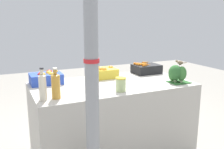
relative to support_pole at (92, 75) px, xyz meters
The scene contains 10 objects.
market_table 1.10m from the support_pole, 55.05° to the left, with size 1.72×0.90×0.83m, color #B7B2A8.
support_pole is the anchor object (origin of this frame).
apple_crate 1.03m from the support_pole, 99.67° to the left, with size 0.34×0.25×0.14m.
orange_crate 1.12m from the support_pole, 64.06° to the left, with size 0.34×0.25×0.15m.
carrot_crate 1.50m from the support_pole, 41.68° to the left, with size 0.34×0.25×0.15m.
broccoli_pile 1.25m from the support_pole, 20.75° to the left, with size 0.23×0.20×0.20m.
juice_bottle_cloudy 0.54m from the support_pole, 125.37° to the left, with size 0.07×0.07×0.29m.
juice_bottle_amber 0.49m from the support_pole, 113.78° to the left, with size 0.08×0.08×0.28m.
pickle_jar 0.62m from the support_pole, 41.39° to the left, with size 0.11×0.11×0.14m.
sparrow_bird 1.26m from the support_pole, 19.84° to the left, with size 0.07×0.13×0.05m.
Camera 1 is at (-1.11, -2.41, 1.53)m, focal length 40.00 mm.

